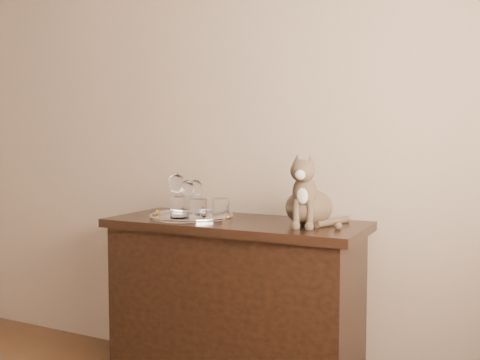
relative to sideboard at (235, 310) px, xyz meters
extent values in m
cube|color=#C1A591|center=(-0.60, 0.31, 0.93)|extent=(4.00, 0.10, 2.70)
cylinder|color=silver|center=(-0.22, -0.03, 0.43)|extent=(0.40, 0.40, 0.01)
cylinder|color=white|center=(-0.14, -0.11, 0.48)|extent=(0.09, 0.09, 0.10)
cylinder|color=white|center=(-0.24, -0.10, 0.48)|extent=(0.09, 0.09, 0.10)
cylinder|color=white|center=(-0.08, 0.01, 0.48)|extent=(0.08, 0.08, 0.09)
camera|label=1|loc=(1.11, -2.20, 0.79)|focal=40.00mm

